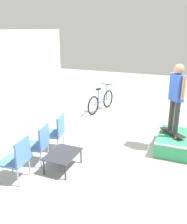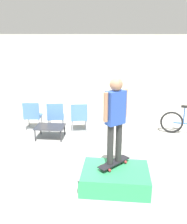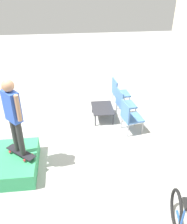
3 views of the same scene
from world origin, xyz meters
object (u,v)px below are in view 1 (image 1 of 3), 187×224
Objects in this scene: skate_ramp_box at (177,143)px; person_skater at (177,93)px; bicycle at (101,101)px; coffee_table at (63,155)px; skateboard_on_ramp at (172,132)px; patio_chair_left at (17,158)px; patio_chair_right at (56,131)px; patio_chair_center at (39,143)px.

person_skater is (-0.02, 0.15, 1.33)m from skate_ramp_box.
skate_ramp_box is at bearing -116.16° from bicycle.
coffee_table is 0.49× the size of bicycle.
patio_chair_left is (-2.71, 2.80, 0.05)m from skateboard_on_ramp.
patio_chair_left and patio_chair_right have the same top height.
person_skater is 3.15m from coffee_table.
patio_chair_left is 1.00× the size of patio_chair_right.
person_skater is at bearing 0.00° from skateboard_on_ramp.
patio_chair_right is (-1.18, 2.80, -1.00)m from person_skater.
skate_ramp_box is 0.31m from skateboard_on_ramp.
skate_ramp_box is 1.48× the size of patio_chair_left.
bicycle reaches higher than skateboard_on_ramp.
patio_chair_left reaches higher than coffee_table.
patio_chair_center is 1.00× the size of patio_chair_right.
coffee_table is at bearing 133.78° from patio_chair_left.
patio_chair_left is at bearing -11.29° from patio_chair_right.
patio_chair_center is (0.77, 0.00, 0.00)m from patio_chair_left.
patio_chair_right is at bearing 112.19° from skate_ramp_box.
patio_chair_right is (-1.20, 2.95, 0.33)m from skate_ramp_box.
bicycle reaches higher than patio_chair_center.
patio_chair_left is (-2.74, 2.95, 0.33)m from skate_ramp_box.
patio_chair_right reaches higher than skate_ramp_box.
patio_chair_center is at bearing 76.18° from skateboard_on_ramp.
person_skater is 1.86× the size of patio_chair_left.
patio_chair_right reaches higher than skateboard_on_ramp.
coffee_table is at bearing 28.03° from patio_chair_right.
skateboard_on_ramp is 1.06m from person_skater.
person_skater is 1.00× the size of bicycle.
skateboard_on_ramp is at bearing 0.00° from person_skater.
person_skater is 3.55m from patio_chair_center.
coffee_table is 0.91× the size of patio_chair_center.
skateboard_on_ramp is 2.92m from coffee_table.
skateboard_on_ramp is at bearing 114.58° from patio_chair_center.
patio_chair_center reaches higher than skate_ramp_box.
skateboard_on_ramp is 3.41m from patio_chair_center.
skateboard_on_ramp is at bearing 99.09° from skate_ramp_box.
patio_chair_center is at bearing 88.47° from coffee_table.
skate_ramp_box is 3.20m from patio_chair_right.
patio_chair_left is at bearing 85.53° from skateboard_on_ramp.
bicycle is (3.47, 0.07, -0.15)m from patio_chair_right.
coffee_table is (-1.96, 2.16, -0.13)m from skateboard_on_ramp.
bicycle reaches higher than patio_chair_left.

